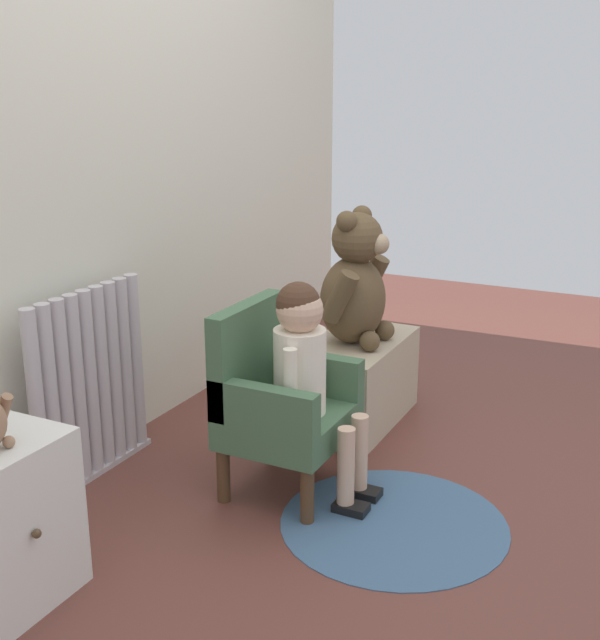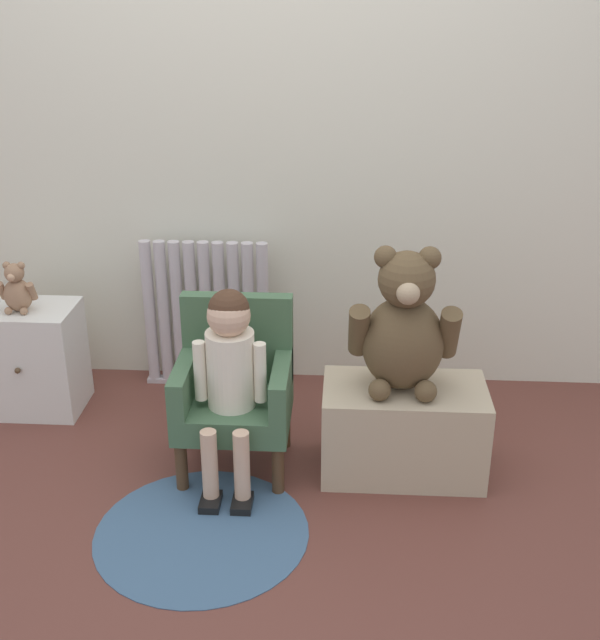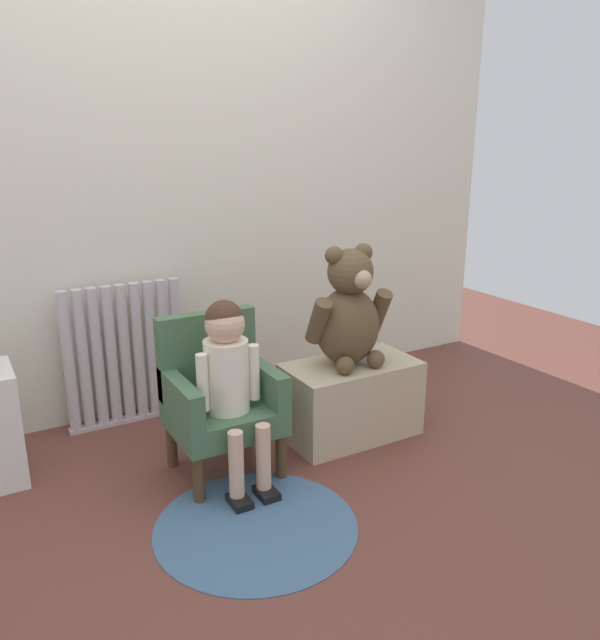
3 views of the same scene
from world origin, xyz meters
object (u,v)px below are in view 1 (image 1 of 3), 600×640
Objects in this scene: radiator at (90,385)px; child_armchair at (278,400)px; low_bench at (356,381)px; child_figure at (306,360)px; large_teddy_bear at (355,285)px; floor_rug at (394,523)px.

radiator is 1.05× the size of child_armchair.
child_armchair is 0.63m from low_bench.
large_teddy_bear reaches higher than child_figure.
large_teddy_bear is at bearing 32.53° from floor_rug.
low_bench is at bearing 31.52° from floor_rug.
large_teddy_bear is at bearing -1.87° from child_armchair.
low_bench is (0.61, 0.08, -0.30)m from child_figure.
child_figure is 1.37× the size of large_teddy_bear.
radiator reaches higher than low_bench.
large_teddy_bear reaches higher than radiator.
floor_rug is at bearing -148.48° from low_bench.
radiator is at bearing 106.19° from child_figure.
child_armchair is 0.54m from floor_rug.
floor_rug is (-0.66, -0.42, -0.57)m from large_teddy_bear.
child_figure is (0.21, -0.71, 0.14)m from radiator.
large_teddy_bear is (0.60, -0.02, 0.26)m from child_armchair.
child_armchair is 0.65m from large_teddy_bear.
large_teddy_bear is at bearing -38.05° from radiator.
child_armchair is at bearing -71.21° from radiator.
large_teddy_bear is (0.60, 0.09, 0.10)m from child_figure.
radiator is 1.05m from large_teddy_bear.
child_figure is at bearing -90.00° from child_armchair.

